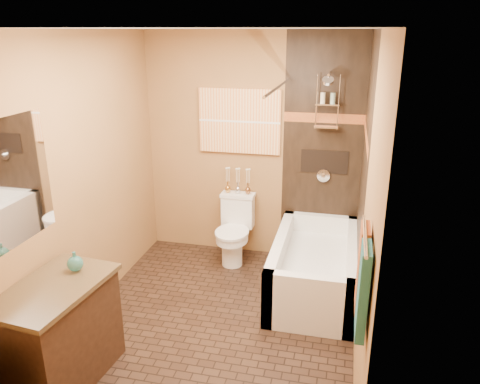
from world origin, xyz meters
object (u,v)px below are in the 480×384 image
(toilet, at_px, (234,229))
(sunset_painting, at_px, (240,121))
(bathtub, at_px, (314,271))
(vanity, at_px, (58,334))

(toilet, bearing_deg, sunset_painting, 90.91)
(bathtub, relative_size, toilet, 2.01)
(vanity, bearing_deg, sunset_painting, 77.67)
(sunset_painting, relative_size, bathtub, 0.60)
(toilet, bearing_deg, vanity, -109.19)
(sunset_painting, bearing_deg, bathtub, -37.84)
(bathtub, bearing_deg, vanity, -135.57)
(toilet, relative_size, vanity, 0.79)
(sunset_painting, xyz_separation_m, vanity, (-0.79, -2.42, -1.15))
(toilet, distance_m, vanity, 2.30)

